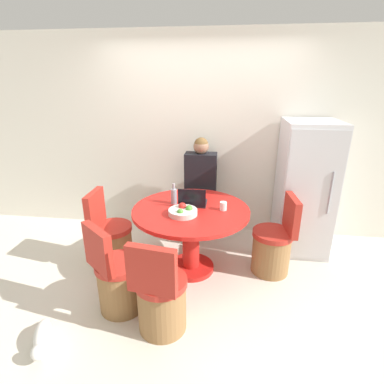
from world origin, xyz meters
TOP-DOWN VIEW (x-y plane):
  - ground_plane at (0.00, 0.00)m, footprint 12.00×12.00m
  - wall_back at (0.00, 1.42)m, footprint 7.00×0.06m
  - refrigerator at (1.29, 1.02)m, footprint 0.61×0.73m
  - dining_table at (-0.00, 0.35)m, footprint 1.23×1.23m
  - chair_near_camera at (-0.13, -0.54)m, footprint 0.44×0.45m
  - chair_right_side at (0.90, 0.43)m, footprint 0.44×0.43m
  - chair_left_side at (-0.90, 0.33)m, footprint 0.43×0.43m
  - chair_near_left_corner at (-0.57, -0.35)m, footprint 0.50×0.50m
  - person_seated at (0.02, 1.19)m, footprint 0.40×0.37m
  - laptop at (0.01, 0.45)m, footprint 0.29×0.24m
  - fruit_bowl at (-0.06, 0.20)m, footprint 0.29×0.29m
  - coffee_cup at (0.34, 0.36)m, footprint 0.07×0.07m
  - bottle at (-0.20, 0.47)m, footprint 0.07×0.07m
  - cat at (-1.02, -0.87)m, footprint 0.27×0.43m

SIDE VIEW (x-z plane):
  - ground_plane at x=0.00m, z-range 0.00..0.00m
  - cat at x=-1.02m, z-range 0.01..0.19m
  - chair_near_camera at x=-0.13m, z-range -0.14..0.74m
  - chair_right_side at x=0.90m, z-range -0.14..0.74m
  - chair_left_side at x=-0.90m, z-range -0.14..0.74m
  - chair_near_left_corner at x=-0.57m, z-range -0.14..0.74m
  - dining_table at x=0.00m, z-range 0.18..0.92m
  - person_seated at x=0.02m, z-range 0.06..1.41m
  - fruit_bowl at x=-0.06m, z-range 0.73..0.83m
  - laptop at x=0.01m, z-range 0.68..0.89m
  - coffee_cup at x=0.34m, z-range 0.74..0.83m
  - refrigerator at x=1.29m, z-range 0.00..1.59m
  - bottle at x=-0.20m, z-range 0.72..0.95m
  - wall_back at x=0.00m, z-range 0.00..2.60m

